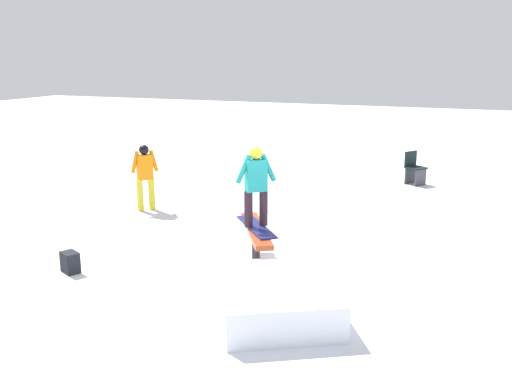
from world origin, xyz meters
name	(u,v)px	position (x,y,z in m)	size (l,w,h in m)	color
ground_plane	(256,265)	(0.00, 0.00, 0.00)	(60.00, 60.00, 0.00)	white
rail_feature	(256,234)	(0.00, 0.00, 0.55)	(1.74, 1.17, 0.66)	black
snow_kicker_ramp	(276,299)	(-1.62, -0.93, 0.24)	(1.80, 1.50, 0.48)	white
main_rider_on_rail	(256,188)	(0.00, 0.00, 1.32)	(1.19, 1.06, 1.34)	navy
bystander_orange	(145,174)	(2.27, 3.56, 0.83)	(0.51, 0.49, 1.48)	gold
folding_chair	(414,169)	(7.17, -1.68, 0.41)	(0.61, 0.61, 0.88)	#3F3F44
backpack_on_snow	(70,262)	(-1.40, 2.65, 0.17)	(0.30, 0.22, 0.34)	black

